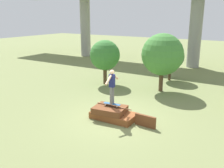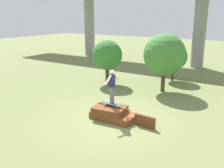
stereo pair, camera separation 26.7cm
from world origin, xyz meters
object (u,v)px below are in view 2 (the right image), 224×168
Objects in this scene: tree_mid_back at (164,55)px; tree_behind_right at (173,57)px; skater at (112,85)px; skateboard at (112,104)px; tree_behind_left at (107,55)px.

tree_behind_right is at bearing 98.69° from tree_mid_back.
skateboard is at bearing -165.96° from skater.
tree_behind_right is 0.75× the size of tree_mid_back.
tree_mid_back reaches higher than skateboard.
tree_behind_right reaches higher than skater.
tree_behind_right reaches higher than skateboard.
tree_mid_back is (0.33, 5.20, 0.67)m from skater.
tree_behind_right is (-0.11, 8.08, 1.02)m from skateboard.
skateboard is 0.53× the size of skater.
tree_behind_right is 2.97m from tree_mid_back.
skater is 0.52× the size of tree_behind_left.
skateboard is at bearing -53.81° from tree_behind_left.
skater is 0.44× the size of tree_mid_back.
tree_behind_left is (-3.53, 4.82, 1.26)m from skateboard.
skateboard is 8.14m from tree_behind_right.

